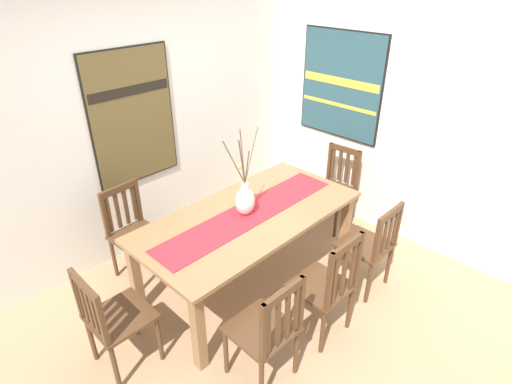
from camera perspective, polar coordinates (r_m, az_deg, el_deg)
ground_plane at (r=3.75m, az=4.13°, el=-16.79°), size 6.40×6.40×0.03m
wall_back at (r=4.25m, az=-14.86°, el=10.02°), size 6.40×0.12×2.70m
wall_side at (r=4.43m, az=20.87°, el=9.84°), size 0.12×6.40×2.70m
dining_table at (r=3.66m, az=-0.94°, el=-4.29°), size 2.04×1.00×0.75m
table_runner at (r=3.61m, az=-0.96°, el=-3.00°), size 1.87×0.36×0.01m
centerpiece_vase at (r=3.54m, az=-1.53°, el=-1.03°), size 0.33×0.18×0.76m
chair_0 at (r=4.04m, az=-16.60°, el=-5.20°), size 0.45×0.45×0.91m
chair_1 at (r=3.22m, az=-19.27°, el=-16.09°), size 0.42×0.42×0.89m
chair_2 at (r=3.85m, az=15.56°, el=-7.04°), size 0.42×0.42×0.89m
chair_3 at (r=3.32m, az=9.80°, el=-12.57°), size 0.43×0.43×0.97m
chair_4 at (r=4.72m, az=10.93°, el=0.83°), size 0.44×0.44×0.91m
chair_5 at (r=2.97m, az=1.60°, el=-18.50°), size 0.43×0.43×0.93m
painting_on_back_wall at (r=4.09m, az=-16.69°, el=9.86°), size 0.86×0.05×1.27m
painting_on_side_wall at (r=4.70m, az=11.67°, el=14.25°), size 0.05×1.00×1.14m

